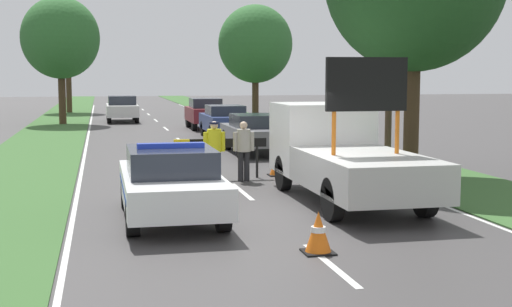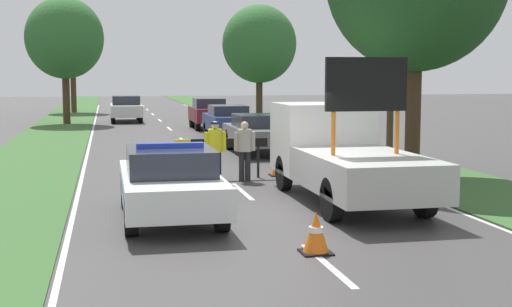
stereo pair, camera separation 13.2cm
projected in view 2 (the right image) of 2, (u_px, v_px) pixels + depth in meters
ground_plane at (269, 214)px, 14.63m from camera, size 160.00×160.00×0.00m
lane_markings at (182, 139)px, 31.34m from camera, size 7.98×72.63×0.01m
grass_verge_left at (53, 136)px, 32.92m from camera, size 3.30×120.00×0.03m
grass_verge_right at (291, 132)px, 35.24m from camera, size 3.30×120.00×0.03m
police_car at (170, 182)px, 14.13m from camera, size 1.88×4.66×1.53m
work_truck at (341, 153)px, 16.32m from camera, size 2.18×6.07×3.21m
road_barrier at (222, 146)px, 19.53m from camera, size 2.56×0.08×1.11m
police_officer at (215, 146)px, 18.85m from camera, size 0.59×0.37×1.63m
pedestrian_civilian at (245, 146)px, 19.09m from camera, size 0.58×0.37×1.61m
traffic_cone_near_police at (162, 177)px, 17.72m from camera, size 0.48×0.48×0.66m
traffic_cone_centre_front at (278, 164)px, 20.17m from camera, size 0.47×0.47×0.65m
traffic_cone_near_truck at (151, 169)px, 19.32m from camera, size 0.44×0.44×0.61m
traffic_cone_behind_barrier at (344, 164)px, 20.25m from camera, size 0.45×0.45×0.63m
traffic_cone_lane_edge at (316, 233)px, 11.43m from camera, size 0.50×0.50×0.68m
queued_car_suv_grey at (258, 132)px, 25.86m from camera, size 1.89×4.55×1.42m
queued_car_hatch_blue at (228, 121)px, 32.11m from camera, size 1.77×4.29×1.47m
queued_car_wagon_maroon at (209, 113)px, 37.42m from camera, size 1.72×3.99×1.61m
queued_car_van_white at (126, 108)px, 43.12m from camera, size 1.83×4.65×1.57m
roadside_tree_near_left at (65, 38)px, 40.44m from camera, size 4.41×4.41×7.23m
roadside_tree_near_right at (72, 39)px, 52.59m from camera, size 4.26×4.26×7.73m
roadside_tree_mid_left at (259, 44)px, 45.59m from camera, size 4.75×4.75×7.28m
utility_pole at (392, 15)px, 20.72m from camera, size 1.20×0.20×8.90m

